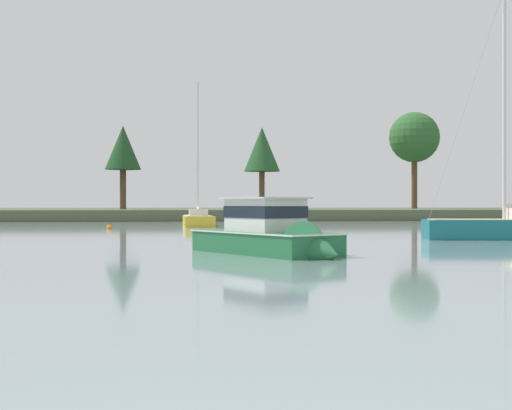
% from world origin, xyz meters
% --- Properties ---
extents(far_shore_bank, '(218.48, 55.55, 1.20)m').
position_xyz_m(far_shore_bank, '(0.00, 98.13, 0.60)').
color(far_shore_bank, '#4C563D').
rests_on(far_shore_bank, ground).
extents(sailboat_yellow, '(2.44, 8.36, 12.75)m').
position_xyz_m(sailboat_yellow, '(-8.24, 55.26, 0.26)').
color(sailboat_yellow, gold).
rests_on(sailboat_yellow, ground).
extents(cruiser_green, '(5.48, 7.46, 3.79)m').
position_xyz_m(cruiser_green, '(-6.74, 20.56, 0.49)').
color(cruiser_green, '#236B3D').
rests_on(cruiser_green, ground).
extents(mooring_buoy_orange, '(0.43, 0.43, 0.49)m').
position_xyz_m(mooring_buoy_orange, '(-14.98, 48.77, 0.08)').
color(mooring_buoy_orange, orange).
rests_on(mooring_buoy_orange, ground).
extents(shore_tree_far_right, '(4.27, 4.27, 9.73)m').
position_xyz_m(shore_tree_far_right, '(0.17, 79.29, 8.20)').
color(shore_tree_far_right, brown).
rests_on(shore_tree_far_right, far_shore_bank).
extents(shore_tree_center_right, '(7.13, 7.13, 13.71)m').
position_xyz_m(shore_tree_center_right, '(23.80, 93.68, 11.25)').
color(shore_tree_center_right, brown).
rests_on(shore_tree_center_right, far_shore_bank).
extents(shore_tree_right_mid, '(4.43, 4.43, 10.32)m').
position_xyz_m(shore_tree_right_mid, '(-16.40, 84.95, 8.66)').
color(shore_tree_right_mid, brown).
rests_on(shore_tree_right_mid, far_shore_bank).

